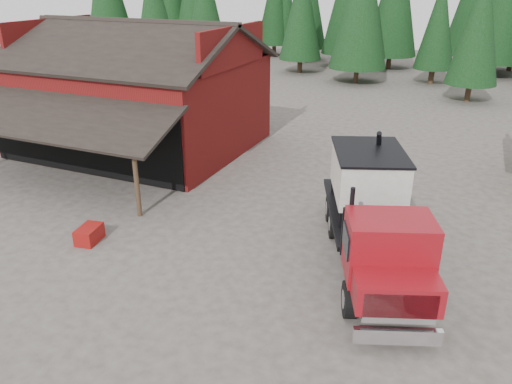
% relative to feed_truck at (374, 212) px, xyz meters
% --- Properties ---
extents(ground, '(120.00, 120.00, 0.00)m').
position_rel_feed_truck_xyz_m(ground, '(-4.00, -2.26, -1.95)').
color(ground, '#4A423A').
rests_on(ground, ground).
extents(red_barn, '(12.80, 13.63, 7.18)m').
position_rel_feed_truck_xyz_m(red_barn, '(-15.00, 7.64, 0.74)').
color(red_barn, maroon).
rests_on(red_barn, ground).
extents(conifer_backdrop, '(76.00, 16.00, 16.00)m').
position_rel_feed_truck_xyz_m(conifer_backdrop, '(-4.00, 39.74, -1.95)').
color(conifer_backdrop, black).
rests_on(conifer_backdrop, ground).
extents(near_pine_a, '(4.40, 4.40, 11.40)m').
position_rel_feed_truck_xyz_m(near_pine_a, '(-26.00, 25.74, 4.44)').
color(near_pine_a, '#382619').
rests_on(near_pine_a, ground).
extents(near_pine_b, '(3.96, 3.96, 10.40)m').
position_rel_feed_truck_xyz_m(near_pine_b, '(2.00, 27.74, 3.94)').
color(near_pine_b, '#382619').
rests_on(near_pine_b, ground).
extents(feed_truck, '(5.58, 9.51, 4.17)m').
position_rel_feed_truck_xyz_m(feed_truck, '(0.00, 0.00, 0.00)').
color(feed_truck, black).
rests_on(feed_truck, ground).
extents(equip_box, '(0.89, 1.21, 0.60)m').
position_rel_feed_truck_xyz_m(equip_box, '(-10.00, -2.77, -1.65)').
color(equip_box, maroon).
rests_on(equip_box, ground).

